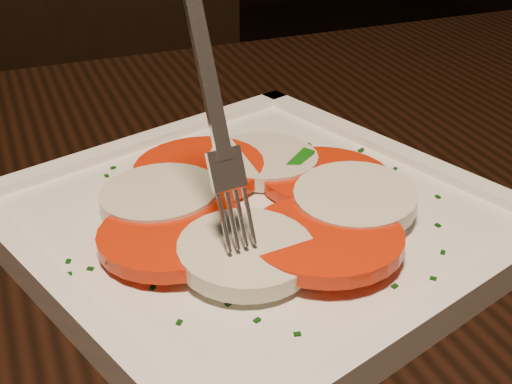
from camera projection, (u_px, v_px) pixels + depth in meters
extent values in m
cube|color=black|center=(248.00, 290.00, 0.43)|extent=(1.27, 0.91, 0.04)
cylinder|color=black|center=(504.00, 282.00, 1.06)|extent=(0.06, 0.06, 0.71)
cube|color=black|center=(137.00, 174.00, 1.16)|extent=(0.51, 0.51, 0.04)
cylinder|color=black|center=(43.00, 381.00, 1.09)|extent=(0.04, 0.04, 0.41)
cylinder|color=black|center=(270.00, 344.00, 1.17)|extent=(0.04, 0.04, 0.41)
cylinder|color=black|center=(47.00, 252.00, 1.40)|extent=(0.04, 0.04, 0.41)
cylinder|color=black|center=(227.00, 229.00, 1.47)|extent=(0.04, 0.04, 0.41)
cube|color=white|center=(256.00, 223.00, 0.44)|extent=(0.33, 0.33, 0.01)
cylinder|color=red|center=(325.00, 178.00, 0.47)|extent=(0.09, 0.09, 0.01)
cylinder|color=silver|center=(264.00, 161.00, 0.49)|extent=(0.07, 0.07, 0.01)
cylinder|color=red|center=(199.00, 170.00, 0.48)|extent=(0.09, 0.09, 0.01)
cylinder|color=silver|center=(160.00, 197.00, 0.44)|extent=(0.07, 0.07, 0.02)
cylinder|color=red|center=(175.00, 235.00, 0.40)|extent=(0.09, 0.09, 0.01)
cylinder|color=silver|center=(246.00, 253.00, 0.38)|extent=(0.07, 0.07, 0.01)
cylinder|color=red|center=(325.00, 239.00, 0.40)|extent=(0.09, 0.09, 0.01)
cylinder|color=silver|center=(355.00, 199.00, 0.43)|extent=(0.07, 0.07, 0.02)
cube|color=#125C0F|center=(220.00, 233.00, 0.40)|extent=(0.03, 0.03, 0.00)
cube|color=#125C0F|center=(318.00, 210.00, 0.42)|extent=(0.03, 0.03, 0.00)
cube|color=#125C0F|center=(314.00, 186.00, 0.45)|extent=(0.03, 0.03, 0.00)
cube|color=#125C0F|center=(236.00, 247.00, 0.39)|extent=(0.02, 0.03, 0.00)
cube|color=#125C0F|center=(176.00, 217.00, 0.42)|extent=(0.02, 0.03, 0.00)
cube|color=#125C0F|center=(169.00, 215.00, 0.42)|extent=(0.01, 0.04, 0.00)
cube|color=#125C0F|center=(299.00, 160.00, 0.48)|extent=(0.03, 0.02, 0.00)
cube|color=#125C0F|center=(337.00, 190.00, 0.44)|extent=(0.03, 0.01, 0.00)
cube|color=#093309|center=(360.00, 151.00, 0.52)|extent=(0.00, 0.00, 0.00)
cube|color=#093309|center=(356.00, 167.00, 0.49)|extent=(0.00, 0.00, 0.00)
cube|color=#093309|center=(274.00, 147.00, 0.52)|extent=(0.00, 0.00, 0.00)
cube|color=#093309|center=(179.00, 322.00, 0.35)|extent=(0.00, 0.00, 0.00)
cube|color=#093309|center=(309.00, 144.00, 0.53)|extent=(0.00, 0.00, 0.00)
cube|color=#093309|center=(438.00, 225.00, 0.43)|extent=(0.00, 0.00, 0.00)
cube|color=#093309|center=(144.00, 269.00, 0.39)|extent=(0.00, 0.00, 0.00)
cube|color=#093309|center=(297.00, 334.00, 0.34)|extent=(0.00, 0.00, 0.00)
cube|color=#093309|center=(433.00, 278.00, 0.38)|extent=(0.00, 0.00, 0.00)
cube|color=#093309|center=(395.00, 169.00, 0.49)|extent=(0.00, 0.00, 0.00)
cube|color=#093309|center=(180.00, 145.00, 0.53)|extent=(0.00, 0.00, 0.00)
cube|color=#093309|center=(68.00, 261.00, 0.39)|extent=(0.00, 0.00, 0.00)
cube|color=#093309|center=(113.00, 168.00, 0.49)|extent=(0.00, 0.00, 0.00)
cube|color=#093309|center=(229.00, 303.00, 0.36)|extent=(0.00, 0.00, 0.00)
cube|color=#093309|center=(362.00, 149.00, 0.52)|extent=(0.00, 0.00, 0.00)
cube|color=#093309|center=(151.00, 156.00, 0.51)|extent=(0.00, 0.00, 0.00)
cube|color=#093309|center=(438.00, 197.00, 0.46)|extent=(0.00, 0.00, 0.00)
cube|color=#093309|center=(107.00, 176.00, 0.48)|extent=(0.00, 0.00, 0.00)
cube|color=#093309|center=(90.00, 269.00, 0.39)|extent=(0.00, 0.00, 0.00)
cube|color=#093309|center=(395.00, 286.00, 0.37)|extent=(0.00, 0.00, 0.00)
cube|color=#093309|center=(257.00, 320.00, 0.35)|extent=(0.00, 0.00, 0.00)
cube|color=#093309|center=(153.00, 288.00, 0.37)|extent=(0.00, 0.00, 0.00)
cube|color=#093309|center=(69.00, 274.00, 0.38)|extent=(0.00, 0.00, 0.00)
cube|color=#093309|center=(443.00, 252.00, 0.40)|extent=(0.00, 0.00, 0.00)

